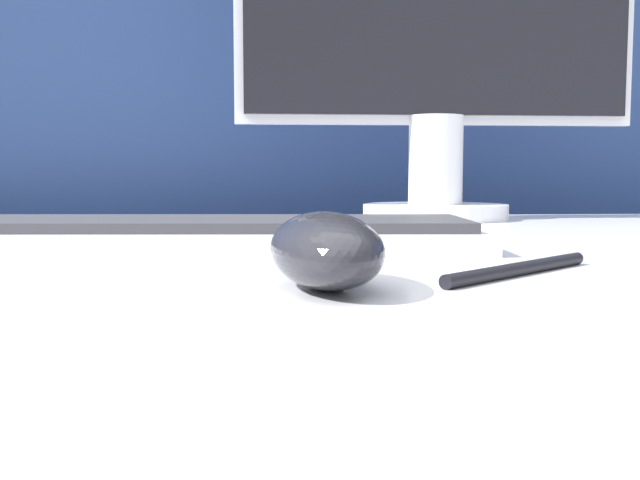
{
  "coord_description": "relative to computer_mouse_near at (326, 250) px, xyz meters",
  "views": [
    {
      "loc": [
        -0.09,
        -0.51,
        0.78
      ],
      "look_at": [
        -0.06,
        -0.09,
        0.75
      ],
      "focal_mm": 42.0,
      "sensor_mm": 36.0,
      "label": 1
    }
  ],
  "objects": [
    {
      "name": "partition_panel",
      "position": [
        0.06,
        0.82,
        -0.03
      ],
      "size": [
        5.0,
        0.03,
        1.43
      ],
      "color": "navy",
      "rests_on": "ground_plane"
    },
    {
      "name": "keyboard",
      "position": [
        -0.08,
        0.22,
        -0.01
      ],
      "size": [
        0.46,
        0.18,
        0.02
      ],
      "rotation": [
        0.0,
        0.0,
        -0.08
      ],
      "color": "white",
      "rests_on": "desk"
    },
    {
      "name": "monitor",
      "position": [
        0.2,
        0.58,
        0.23
      ],
      "size": [
        0.52,
        0.19,
        0.47
      ],
      "color": "white",
      "rests_on": "desk"
    },
    {
      "name": "pen",
      "position": [
        0.12,
        0.04,
        -0.02
      ],
      "size": [
        0.12,
        0.11,
        0.01
      ],
      "rotation": [
        0.0,
        0.0,
        0.72
      ],
      "color": "black",
      "rests_on": "desk"
    },
    {
      "name": "computer_mouse_near",
      "position": [
        0.0,
        0.0,
        0.0
      ],
      "size": [
        0.07,
        0.12,
        0.04
      ],
      "rotation": [
        0.0,
        0.0,
        0.09
      ],
      "color": "#232328",
      "rests_on": "desk"
    }
  ]
}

